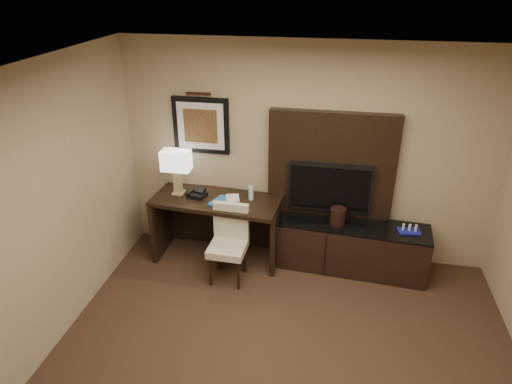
% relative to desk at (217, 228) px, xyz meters
% --- Properties ---
extents(ceiling, '(4.50, 5.00, 0.01)m').
position_rel_desk_xyz_m(ceiling, '(1.05, -2.15, 2.28)').
color(ceiling, silver).
rests_on(ceiling, wall_back).
extents(wall_back, '(4.50, 0.01, 2.70)m').
position_rel_desk_xyz_m(wall_back, '(1.05, 0.35, 0.93)').
color(wall_back, tan).
rests_on(wall_back, floor).
extents(wall_left, '(0.01, 5.00, 2.70)m').
position_rel_desk_xyz_m(wall_left, '(-1.20, -2.15, 0.93)').
color(wall_left, tan).
rests_on(wall_left, floor).
extents(desk, '(1.61, 0.79, 0.84)m').
position_rel_desk_xyz_m(desk, '(0.00, 0.00, 0.00)').
color(desk, black).
rests_on(desk, floor).
extents(credenza, '(1.84, 0.64, 0.62)m').
position_rel_desk_xyz_m(credenza, '(1.67, 0.05, -0.11)').
color(credenza, black).
rests_on(credenza, floor).
extents(tv_wall_panel, '(1.50, 0.12, 1.30)m').
position_rel_desk_xyz_m(tv_wall_panel, '(1.35, 0.29, 0.85)').
color(tv_wall_panel, black).
rests_on(tv_wall_panel, wall_back).
extents(tv, '(1.00, 0.08, 0.60)m').
position_rel_desk_xyz_m(tv, '(1.35, 0.19, 0.60)').
color(tv, black).
rests_on(tv, tv_wall_panel).
extents(artwork, '(0.70, 0.04, 0.70)m').
position_rel_desk_xyz_m(artwork, '(-0.25, 0.33, 1.23)').
color(artwork, black).
rests_on(artwork, wall_back).
extents(picture_light, '(0.04, 0.04, 0.30)m').
position_rel_desk_xyz_m(picture_light, '(-0.25, 0.29, 1.63)').
color(picture_light, '#402614').
rests_on(picture_light, wall_back).
extents(desk_chair, '(0.44, 0.50, 0.88)m').
position_rel_desk_xyz_m(desk_chair, '(0.24, -0.45, 0.02)').
color(desk_chair, beige).
rests_on(desk_chair, floor).
extents(table_lamp, '(0.39, 0.28, 0.57)m').
position_rel_desk_xyz_m(table_lamp, '(-0.50, 0.06, 0.70)').
color(table_lamp, tan).
rests_on(table_lamp, desk).
extents(desk_phone, '(0.24, 0.23, 0.10)m').
position_rel_desk_xyz_m(desk_phone, '(-0.25, 0.02, 0.47)').
color(desk_phone, black).
rests_on(desk_phone, desk).
extents(blue_folder, '(0.31, 0.35, 0.02)m').
position_rel_desk_xyz_m(blue_folder, '(0.09, -0.09, 0.43)').
color(blue_folder, '#1B60B1').
rests_on(blue_folder, desk).
extents(book, '(0.16, 0.07, 0.22)m').
position_rel_desk_xyz_m(book, '(0.12, 0.00, 0.53)').
color(book, tan).
rests_on(book, desk).
extents(water_bottle, '(0.07, 0.07, 0.18)m').
position_rel_desk_xyz_m(water_bottle, '(0.42, 0.06, 0.51)').
color(water_bottle, silver).
rests_on(water_bottle, desk).
extents(ice_bucket, '(0.23, 0.23, 0.21)m').
position_rel_desk_xyz_m(ice_bucket, '(1.48, 0.03, 0.31)').
color(ice_bucket, black).
rests_on(ice_bucket, credenza).
extents(minibar_tray, '(0.26, 0.18, 0.09)m').
position_rel_desk_xyz_m(minibar_tray, '(2.31, -0.00, 0.25)').
color(minibar_tray, '#171C98').
rests_on(minibar_tray, credenza).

